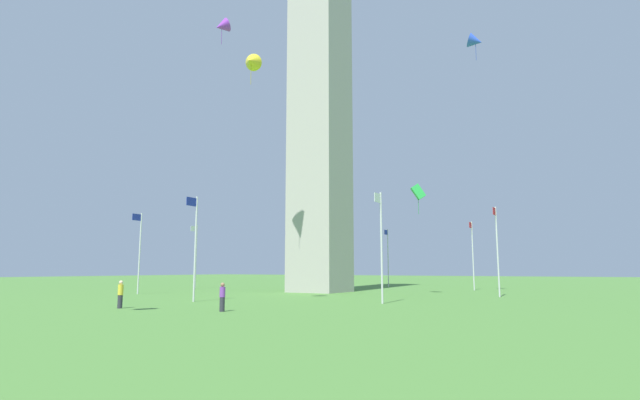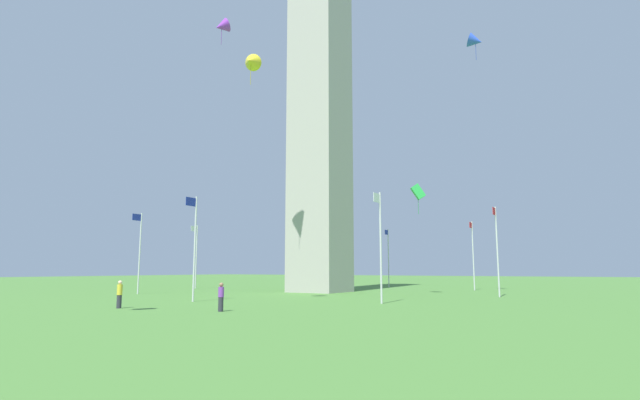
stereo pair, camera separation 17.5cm
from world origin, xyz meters
The scene contains 16 objects.
ground_plane centered at (0.00, 0.00, 0.00)m, with size 260.00×260.00×0.00m, color #477A33.
obelisk_monument centered at (0.00, 0.00, 24.06)m, with size 5.29×5.29×48.12m.
flagpole_n centered at (18.05, 0.00, 4.28)m, with size 1.12×0.14×7.79m.
flagpole_ne centered at (12.78, 12.72, 4.28)m, with size 1.12×0.14×7.79m.
flagpole_e centered at (0.06, 17.99, 4.28)m, with size 1.12×0.14×7.79m.
flagpole_se centered at (-12.66, 12.72, 4.28)m, with size 1.12×0.14×7.79m.
flagpole_s centered at (-17.93, 0.00, 4.28)m, with size 1.12×0.14×7.79m.
flagpole_sw centered at (-12.66, -12.72, 4.28)m, with size 1.12×0.14×7.79m.
flagpole_w centered at (0.06, -17.99, 4.28)m, with size 1.12×0.14×7.79m.
flagpole_nw centered at (12.78, -12.72, 4.28)m, with size 1.12×0.14×7.79m.
person_purple_shirt centered at (23.30, 7.60, 0.80)m, with size 0.32×0.32×1.61m.
person_yellow_shirt centered at (24.78, 0.68, 0.83)m, with size 0.32×0.32×1.68m.
kite_green_box centered at (-0.21, 10.89, 9.71)m, with size 1.32×1.58×2.90m.
kite_yellow_delta centered at (12.05, 0.09, 20.75)m, with size 2.16×2.04×3.08m.
kite_blue_delta centered at (-2.83, 16.32, 24.78)m, with size 1.73×1.94×2.85m.
kite_purple_delta centered at (11.08, -4.45, 25.75)m, with size 2.13×2.05×2.73m.
Camera 2 is at (44.60, 27.09, 2.37)m, focal length 27.67 mm.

